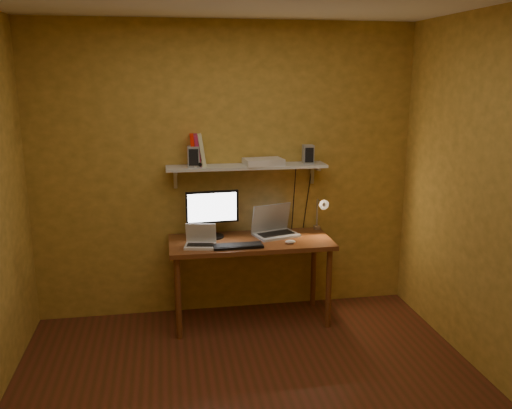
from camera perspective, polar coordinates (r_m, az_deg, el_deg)
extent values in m
cube|color=#5C2617|center=(3.85, 0.10, -20.53)|extent=(3.40, 3.20, 0.02)
cube|color=gold|center=(4.86, -3.13, 3.50)|extent=(3.40, 0.02, 2.60)
cube|color=gold|center=(1.83, 9.00, -14.17)|extent=(3.40, 0.02, 2.60)
cube|color=gold|center=(3.96, 25.32, -0.12)|extent=(0.02, 3.20, 2.60)
cube|color=brown|center=(4.70, -0.58, -4.00)|extent=(1.40, 0.60, 0.04)
cylinder|color=brown|center=(4.55, -8.18, -9.78)|extent=(0.05, 0.05, 0.71)
cylinder|color=brown|center=(4.74, 7.65, -8.76)|extent=(0.05, 0.05, 0.71)
cylinder|color=brown|center=(4.99, -8.35, -7.62)|extent=(0.05, 0.05, 0.71)
cylinder|color=brown|center=(5.17, 6.07, -6.79)|extent=(0.05, 0.05, 0.71)
cube|color=silver|center=(4.73, -0.96, 4.02)|extent=(1.40, 0.25, 0.02)
cube|color=silver|center=(4.80, -8.49, 2.78)|extent=(0.03, 0.03, 0.18)
cube|color=silver|center=(4.98, 5.93, 3.24)|extent=(0.03, 0.03, 0.18)
cylinder|color=black|center=(4.78, -4.56, -3.37)|extent=(0.21, 0.21, 0.01)
cube|color=black|center=(4.76, -4.58, -2.53)|extent=(0.05, 0.04, 0.14)
cube|color=black|center=(4.71, -4.62, -0.26)|extent=(0.46, 0.06, 0.28)
cube|color=white|center=(4.70, -4.61, -0.30)|extent=(0.42, 0.03, 0.25)
cube|color=gray|center=(4.81, 2.12, -3.20)|extent=(0.43, 0.35, 0.02)
cube|color=black|center=(4.81, 2.12, -3.07)|extent=(0.34, 0.23, 0.00)
cube|color=gray|center=(4.86, 1.57, -1.37)|extent=(0.37, 0.18, 0.25)
cube|color=#121A3A|center=(4.86, 1.57, -1.37)|extent=(0.32, 0.15, 0.21)
cube|color=silver|center=(4.52, -5.89, -4.37)|extent=(0.28, 0.22, 0.02)
cube|color=black|center=(4.52, -5.89, -4.24)|extent=(0.23, 0.13, 0.00)
cube|color=silver|center=(4.56, -5.82, -2.98)|extent=(0.26, 0.10, 0.17)
cube|color=black|center=(4.56, -5.82, -2.98)|extent=(0.22, 0.08, 0.14)
cube|color=black|center=(4.50, -1.93, -4.39)|extent=(0.42, 0.14, 0.02)
ellipsoid|color=silver|center=(4.60, 3.65, -3.93)|extent=(0.10, 0.07, 0.03)
cube|color=silver|center=(5.06, 6.40, -2.68)|extent=(0.05, 0.06, 0.08)
cylinder|color=silver|center=(5.02, 6.45, -1.03)|extent=(0.02, 0.02, 0.28)
cylinder|color=silver|center=(4.91, 6.75, 0.32)|extent=(0.01, 0.16, 0.01)
cone|color=silver|center=(4.83, 7.01, 0.10)|extent=(0.09, 0.09, 0.09)
sphere|color=#FFE0A5|center=(4.82, 7.08, 0.05)|extent=(0.04, 0.04, 0.04)
cube|color=gray|center=(4.65, -6.57, 5.05)|extent=(0.11, 0.11, 0.18)
cube|color=gray|center=(4.82, 5.51, 5.29)|extent=(0.09, 0.09, 0.17)
cube|color=red|center=(4.69, -6.65, 5.68)|extent=(0.06, 0.19, 0.27)
cube|color=#A8204C|center=(4.69, -6.19, 5.70)|extent=(0.07, 0.19, 0.27)
cube|color=beige|center=(4.69, -5.72, 5.71)|extent=(0.08, 0.19, 0.27)
cube|color=silver|center=(4.63, -5.98, 4.24)|extent=(0.09, 0.04, 0.05)
cylinder|color=black|center=(4.61, -5.96, 4.21)|extent=(0.03, 0.02, 0.03)
cube|color=silver|center=(4.73, 0.78, 4.52)|extent=(0.36, 0.26, 0.06)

